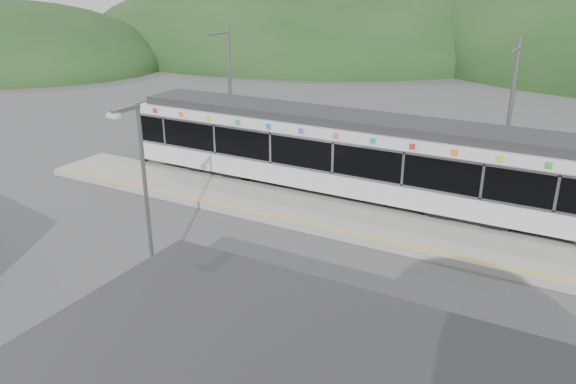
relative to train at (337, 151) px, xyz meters
The scene contains 8 objects.
ground 6.36m from the train, 93.98° to the right, with size 120.00×120.00×0.00m, color #4C4C4F.
hills 6.17m from the train, ahead, with size 146.00×149.00×26.00m.
platform 3.33m from the train, 98.80° to the right, with size 26.00×3.20×0.30m, color #9E9E99.
yellow_line 4.39m from the train, 95.97° to the right, with size 26.00×0.10×0.01m, color yellow.
train is the anchor object (origin of this frame).
catenary_mast_west 8.01m from the train, 160.94° to the left, with size 0.18×1.80×7.00m.
catenary_mast_east 7.24m from the train, 21.28° to the left, with size 0.18×1.80×7.00m.
lamp_post 10.84m from the train, 97.30° to the right, with size 0.35×1.05×6.01m.
Camera 1 is at (10.00, -15.80, 9.19)m, focal length 35.00 mm.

